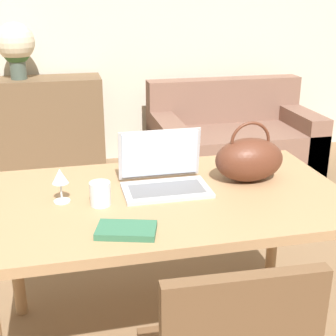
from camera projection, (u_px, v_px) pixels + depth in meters
wall_back at (103, 18)px, 4.26m from camera, size 10.00×0.06×2.70m
dining_table at (168, 212)px, 2.00m from camera, size 1.51×0.88×0.76m
couch at (232, 142)px, 4.28m from camera, size 1.46×0.81×0.82m
sideboard at (35, 128)px, 4.16m from camera, size 1.20×0.40×0.88m
laptop at (163, 173)px, 2.03m from camera, size 0.37×0.26×0.24m
drinking_glass at (100, 194)px, 1.86m from camera, size 0.08×0.08×0.10m
wine_glass at (60, 179)px, 1.86m from camera, size 0.07×0.07×0.14m
handbag at (249, 159)px, 2.08m from camera, size 0.31×0.20×0.28m
flower_vase at (16, 46)px, 3.87m from camera, size 0.32×0.32×0.47m
book at (126, 230)px, 1.65m from camera, size 0.24×0.18×0.02m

